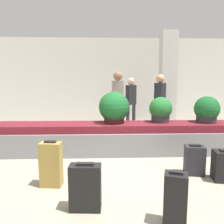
# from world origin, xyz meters

# --- Properties ---
(ground_plane) EXTENTS (18.00, 18.00, 0.00)m
(ground_plane) POSITION_xyz_m (0.00, 0.00, 0.00)
(ground_plane) COLOR #9E937F
(back_wall) EXTENTS (18.00, 0.06, 3.20)m
(back_wall) POSITION_xyz_m (0.00, 5.08, 1.60)
(back_wall) COLOR silver
(back_wall) RESTS_ON ground_plane
(carousel) EXTENTS (6.23, 0.86, 0.64)m
(carousel) POSITION_xyz_m (0.00, 1.32, 0.31)
(carousel) COLOR gray
(carousel) RESTS_ON ground_plane
(pillar) EXTENTS (0.51, 0.51, 3.20)m
(pillar) POSITION_xyz_m (1.97, 3.97, 1.60)
(pillar) COLOR silver
(pillar) RESTS_ON ground_plane
(suitcase_1) EXTENTS (0.29, 0.25, 0.61)m
(suitcase_1) POSITION_xyz_m (0.59, -1.24, 0.29)
(suitcase_1) COLOR black
(suitcase_1) RESTS_ON ground_plane
(suitcase_2) EXTENTS (0.33, 0.21, 0.69)m
(suitcase_2) POSITION_xyz_m (-0.96, -0.28, 0.33)
(suitcase_2) COLOR #A3843D
(suitcase_2) RESTS_ON ground_plane
(suitcase_3) EXTENTS (0.39, 0.21, 0.59)m
(suitcase_3) POSITION_xyz_m (-0.40, -0.91, 0.28)
(suitcase_3) COLOR black
(suitcase_3) RESTS_ON ground_plane
(suitcase_4) EXTENTS (0.35, 0.28, 0.51)m
(suitcase_4) POSITION_xyz_m (1.34, 0.06, 0.25)
(suitcase_4) COLOR #232328
(suitcase_4) RESTS_ON ground_plane
(potted_plant_0) EXTENTS (0.51, 0.51, 0.57)m
(potted_plant_0) POSITION_xyz_m (1.11, 1.45, 0.92)
(potted_plant_0) COLOR #2D2D2D
(potted_plant_0) RESTS_ON carousel
(potted_plant_1) EXTENTS (0.55, 0.55, 0.59)m
(potted_plant_1) POSITION_xyz_m (2.13, 1.37, 0.92)
(potted_plant_1) COLOR #2D2D2D
(potted_plant_1) RESTS_ON carousel
(potted_plant_2) EXTENTS (0.67, 0.67, 0.69)m
(potted_plant_2) POSITION_xyz_m (0.05, 1.37, 0.98)
(potted_plant_2) COLOR #381914
(potted_plant_2) RESTS_ON carousel
(traveler_0) EXTENTS (0.37, 0.33, 1.69)m
(traveler_0) POSITION_xyz_m (0.71, 3.75, 1.01)
(traveler_0) COLOR #282833
(traveler_0) RESTS_ON ground_plane
(traveler_1) EXTENTS (0.35, 0.26, 1.84)m
(traveler_1) POSITION_xyz_m (0.21, 2.62, 1.12)
(traveler_1) COLOR #282833
(traveler_1) RESTS_ON ground_plane
(traveler_2) EXTENTS (0.31, 0.37, 1.77)m
(traveler_2) POSITION_xyz_m (1.49, 3.05, 1.07)
(traveler_2) COLOR #282833
(traveler_2) RESTS_ON ground_plane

